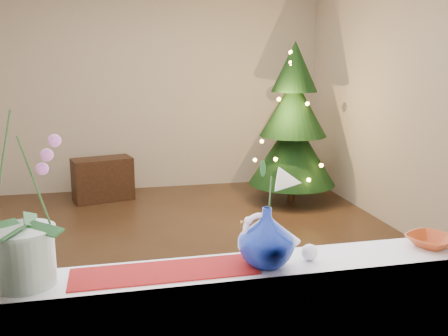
% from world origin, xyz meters
% --- Properties ---
extents(ground, '(5.00, 5.00, 0.00)m').
position_xyz_m(ground, '(0.00, 0.00, 0.00)').
color(ground, '#372116').
rests_on(ground, ground).
extents(wall_back, '(4.50, 0.10, 2.70)m').
position_xyz_m(wall_back, '(0.00, 2.50, 1.35)').
color(wall_back, beige).
rests_on(wall_back, ground).
extents(wall_front, '(4.50, 0.10, 2.70)m').
position_xyz_m(wall_front, '(0.00, -2.50, 1.35)').
color(wall_front, beige).
rests_on(wall_front, ground).
extents(wall_right, '(0.10, 5.00, 2.70)m').
position_xyz_m(wall_right, '(2.25, 0.00, 1.35)').
color(wall_right, beige).
rests_on(wall_right, ground).
extents(windowsill, '(2.20, 0.26, 0.04)m').
position_xyz_m(windowsill, '(0.00, -2.37, 0.90)').
color(windowsill, white).
rests_on(windowsill, window_apron).
extents(window_frame, '(2.22, 0.06, 1.60)m').
position_xyz_m(window_frame, '(0.00, -2.47, 1.70)').
color(window_frame, white).
rests_on(window_frame, windowsill).
extents(runner, '(0.70, 0.20, 0.01)m').
position_xyz_m(runner, '(-0.38, -2.37, 0.92)').
color(runner, maroon).
rests_on(runner, windowsill).
extents(orchid_pot, '(0.29, 0.29, 0.69)m').
position_xyz_m(orchid_pot, '(-0.87, -2.36, 1.26)').
color(orchid_pot, silver).
rests_on(orchid_pot, windowsill).
extents(swan, '(0.25, 0.16, 0.20)m').
position_xyz_m(swan, '(0.04, -2.38, 1.02)').
color(swan, white).
rests_on(swan, windowsill).
extents(blue_vase, '(0.32, 0.32, 0.27)m').
position_xyz_m(blue_vase, '(0.01, -2.39, 1.05)').
color(blue_vase, navy).
rests_on(blue_vase, windowsill).
extents(lily, '(0.15, 0.08, 0.20)m').
position_xyz_m(lily, '(0.01, -2.39, 1.29)').
color(lily, beige).
rests_on(lily, blue_vase).
extents(paperweight, '(0.09, 0.09, 0.07)m').
position_xyz_m(paperweight, '(0.20, -2.38, 0.95)').
color(paperweight, silver).
rests_on(paperweight, windowsill).
extents(amber_dish, '(0.22, 0.22, 0.04)m').
position_xyz_m(amber_dish, '(0.76, -2.36, 0.94)').
color(amber_dish, '#A03713').
rests_on(amber_dish, windowsill).
extents(xmas_tree, '(1.10, 1.10, 1.92)m').
position_xyz_m(xmas_tree, '(1.57, 1.46, 0.96)').
color(xmas_tree, black).
rests_on(xmas_tree, ground).
extents(side_table, '(0.77, 0.52, 0.53)m').
position_xyz_m(side_table, '(-0.68, 2.00, 0.26)').
color(side_table, black).
rests_on(side_table, ground).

